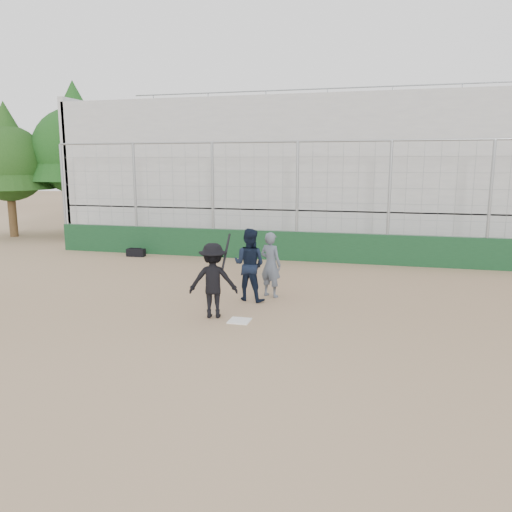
% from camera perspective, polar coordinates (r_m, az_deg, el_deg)
% --- Properties ---
extents(ground, '(90.00, 90.00, 0.00)m').
position_cam_1_polar(ground, '(10.59, -1.89, -7.47)').
color(ground, brown).
rests_on(ground, ground).
extents(home_plate, '(0.44, 0.44, 0.02)m').
position_cam_1_polar(home_plate, '(10.58, -1.89, -7.41)').
color(home_plate, white).
rests_on(home_plate, ground).
extents(backstop, '(18.10, 0.25, 4.04)m').
position_cam_1_polar(backstop, '(17.06, 4.66, 2.66)').
color(backstop, '#103219').
rests_on(backstop, ground).
extents(bleachers, '(20.25, 6.70, 6.98)m').
position_cam_1_polar(bleachers, '(21.81, 6.97, 9.48)').
color(bleachers, '#A0A0A0').
rests_on(bleachers, ground).
extents(tree_left, '(4.48, 4.48, 7.00)m').
position_cam_1_polar(tree_left, '(24.90, -19.91, 12.43)').
color(tree_left, '#372314').
rests_on(tree_left, ground).
extents(tree_right, '(3.84, 3.84, 6.00)m').
position_cam_1_polar(tree_right, '(25.19, -26.56, 10.50)').
color(tree_right, '#3C2A16').
rests_on(tree_right, ground).
extents(batter_at_plate, '(1.16, 0.86, 1.78)m').
position_cam_1_polar(batter_at_plate, '(10.72, -4.91, -2.79)').
color(batter_at_plate, black).
rests_on(batter_at_plate, ground).
extents(catcher_crouched, '(1.01, 0.88, 1.19)m').
position_cam_1_polar(catcher_crouched, '(12.01, -0.78, -2.37)').
color(catcher_crouched, black).
rests_on(catcher_crouched, ground).
extents(umpire, '(0.70, 0.60, 1.46)m').
position_cam_1_polar(umpire, '(12.36, 1.68, -1.35)').
color(umpire, '#4C5460').
rests_on(umpire, ground).
extents(equipment_bag, '(0.66, 0.31, 0.32)m').
position_cam_1_polar(equipment_bag, '(18.40, -13.56, 0.39)').
color(equipment_bag, black).
rests_on(equipment_bag, ground).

